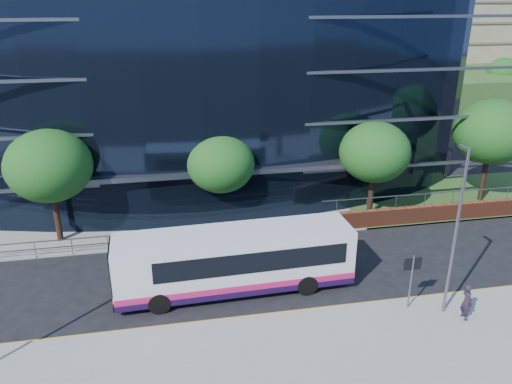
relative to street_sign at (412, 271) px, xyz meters
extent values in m
plane|color=black|center=(-4.50, 1.59, -2.15)|extent=(200.00, 200.00, 0.00)
cube|color=gray|center=(-4.50, -3.41, -2.07)|extent=(80.00, 8.00, 0.15)
cube|color=gray|center=(-4.50, 0.59, -2.07)|extent=(80.00, 0.25, 0.16)
cube|color=gold|center=(-4.50, 0.79, -2.14)|extent=(80.00, 0.08, 0.01)
cube|color=gold|center=(-4.50, 0.94, -2.14)|extent=(80.00, 0.08, 0.01)
cube|color=gray|center=(-10.50, 12.59, -2.10)|extent=(50.00, 8.00, 0.10)
cube|color=black|center=(-8.50, 25.59, 5.85)|extent=(38.00, 16.00, 16.00)
cube|color=#595E66|center=(-8.50, 11.09, 1.55)|extent=(22.00, 1.20, 0.30)
cube|color=slate|center=(-12.50, 8.59, -1.10)|extent=(24.00, 0.05, 0.05)
cube|color=slate|center=(-12.50, 8.59, -1.55)|extent=(24.00, 0.05, 0.05)
cylinder|color=slate|center=(-12.50, 8.59, -1.60)|extent=(0.04, 0.04, 1.10)
cube|color=#2D511E|center=(27.50, 57.59, -0.15)|extent=(60.00, 42.00, 4.00)
cylinder|color=slate|center=(0.00, -0.01, -0.60)|extent=(0.08, 0.08, 2.80)
cube|color=black|center=(0.00, 0.01, 0.35)|extent=(0.85, 0.06, 0.60)
cylinder|color=black|center=(-17.50, 10.59, -0.50)|extent=(0.36, 0.36, 3.30)
ellipsoid|color=#1F5016|center=(-17.50, 10.59, 2.73)|extent=(4.95, 4.95, 4.21)
cylinder|color=black|center=(-7.50, 11.09, -0.72)|extent=(0.36, 0.36, 2.86)
ellipsoid|color=#1F5016|center=(-7.50, 11.09, 2.08)|extent=(4.29, 4.29, 3.65)
cylinder|color=black|center=(2.50, 10.59, -0.61)|extent=(0.36, 0.36, 3.08)
ellipsoid|color=#1F5016|center=(2.50, 10.59, 2.40)|extent=(4.62, 4.62, 3.93)
cylinder|color=black|center=(11.50, 11.59, -0.39)|extent=(0.36, 0.36, 3.52)
ellipsoid|color=#1F5016|center=(11.50, 11.59, 3.05)|extent=(5.28, 5.28, 4.49)
cylinder|color=black|center=(19.50, 41.59, -0.61)|extent=(0.36, 0.36, 3.08)
ellipsoid|color=#1F5016|center=(19.50, 41.59, 2.40)|extent=(4.62, 4.62, 3.93)
cylinder|color=black|center=(35.50, 43.59, -0.72)|extent=(0.36, 0.36, 2.86)
ellipsoid|color=#1F5016|center=(35.50, 43.59, 2.08)|extent=(4.29, 4.29, 3.65)
cylinder|color=slate|center=(1.50, -0.61, 2.00)|extent=(0.14, 0.14, 8.00)
cube|color=slate|center=(1.50, -0.26, 5.90)|extent=(0.15, 0.70, 0.12)
cube|color=silver|center=(-7.81, 3.31, -0.36)|extent=(11.85, 3.05, 2.84)
cube|color=#1E0D37|center=(-7.81, 3.31, -1.61)|extent=(11.87, 3.10, 0.32)
cube|color=#C91D5A|center=(-7.81, 3.31, -1.29)|extent=(11.87, 3.10, 0.32)
cube|color=black|center=(-7.17, 3.33, 0.05)|extent=(9.50, 3.02, 1.07)
cube|color=black|center=(-13.73, 3.12, -0.22)|extent=(0.15, 2.30, 1.66)
cube|color=black|center=(-13.74, 3.12, 0.76)|extent=(0.17, 2.20, 0.43)
cube|color=yellow|center=(-13.78, 3.39, 0.76)|extent=(0.08, 1.18, 0.24)
cube|color=black|center=(-13.73, 3.12, -1.67)|extent=(0.18, 2.57, 0.26)
cylinder|color=black|center=(-11.62, 1.97, -1.61)|extent=(1.08, 0.35, 1.07)
cylinder|color=black|center=(-4.35, 2.20, -1.61)|extent=(1.08, 0.35, 1.07)
imported|color=#271D2C|center=(2.16, -1.29, -1.11)|extent=(0.44, 0.66, 1.78)
camera|label=1|loc=(-10.88, -18.39, 11.90)|focal=35.00mm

